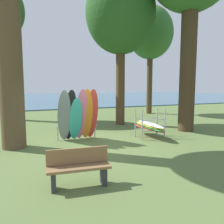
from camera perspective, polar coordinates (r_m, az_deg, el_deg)
ground_plane at (r=8.94m, az=-4.59°, el=-7.96°), size 80.00×80.00×0.00m
lake_water at (r=38.82m, az=-17.80°, el=3.25°), size 80.00×36.00×0.10m
tree_mid_behind at (r=13.59m, az=2.14°, el=22.92°), size 3.81×3.81×8.30m
tree_far_left_back at (r=18.65m, az=9.47°, el=18.55°), size 3.43×3.43×8.13m
leaning_board_pile at (r=9.36m, az=-8.32°, el=-0.96°), size 1.72×0.98×2.13m
board_storage_rack at (r=10.10m, az=9.30°, el=-3.43°), size 1.15×2.13×1.25m
park_bench at (r=5.36m, az=-8.26°, el=-13.22°), size 1.43×0.52×0.85m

